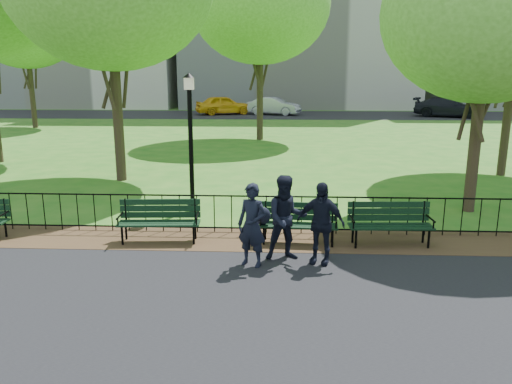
{
  "coord_description": "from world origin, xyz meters",
  "views": [
    {
      "loc": [
        0.09,
        -8.97,
        3.62
      ],
      "look_at": [
        -0.41,
        1.5,
        1.1
      ],
      "focal_mm": 35.0,
      "sensor_mm": 36.0,
      "label": 1
    }
  ],
  "objects_px": {
    "park_bench_right_a": "(390,219)",
    "tree_far_c": "(260,3)",
    "tree_far_w": "(25,21)",
    "park_bench_left_a": "(159,216)",
    "sedan_silver": "(274,106)",
    "person_left": "(252,225)",
    "park_bench_main": "(285,218)",
    "tree_near_e": "(488,12)",
    "lamppost": "(191,138)",
    "taxi": "(224,105)",
    "sedan_dark": "(448,107)",
    "person_mid": "(286,218)",
    "person_right": "(321,223)"
  },
  "relations": [
    {
      "from": "tree_near_e",
      "to": "taxi",
      "type": "relative_size",
      "value": 1.5
    },
    {
      "from": "lamppost",
      "to": "person_mid",
      "type": "distance_m",
      "value": 4.42
    },
    {
      "from": "tree_near_e",
      "to": "person_left",
      "type": "bearing_deg",
      "value": -143.22
    },
    {
      "from": "park_bench_left_a",
      "to": "tree_far_w",
      "type": "bearing_deg",
      "value": 117.68
    },
    {
      "from": "park_bench_main",
      "to": "person_mid",
      "type": "bearing_deg",
      "value": -84.94
    },
    {
      "from": "tree_far_c",
      "to": "sedan_silver",
      "type": "relative_size",
      "value": 2.23
    },
    {
      "from": "tree_far_c",
      "to": "taxi",
      "type": "height_order",
      "value": "tree_far_c"
    },
    {
      "from": "park_bench_left_a",
      "to": "sedan_silver",
      "type": "relative_size",
      "value": 0.39
    },
    {
      "from": "tree_near_e",
      "to": "lamppost",
      "type": "bearing_deg",
      "value": -177.67
    },
    {
      "from": "person_left",
      "to": "taxi",
      "type": "xyz_separation_m",
      "value": [
        -4.45,
        35.11,
        0.02
      ]
    },
    {
      "from": "park_bench_left_a",
      "to": "tree_far_w",
      "type": "xyz_separation_m",
      "value": [
        -13.82,
        22.51,
        6.24
      ]
    },
    {
      "from": "person_right",
      "to": "sedan_dark",
      "type": "bearing_deg",
      "value": 88.41
    },
    {
      "from": "park_bench_right_a",
      "to": "tree_far_c",
      "type": "xyz_separation_m",
      "value": [
        -3.47,
        17.15,
        6.54
      ]
    },
    {
      "from": "lamppost",
      "to": "person_mid",
      "type": "relative_size",
      "value": 2.14
    },
    {
      "from": "park_bench_main",
      "to": "person_left",
      "type": "distance_m",
      "value": 1.49
    },
    {
      "from": "park_bench_right_a",
      "to": "tree_near_e",
      "type": "distance_m",
      "value": 5.94
    },
    {
      "from": "sedan_dark",
      "to": "tree_far_c",
      "type": "bearing_deg",
      "value": 158.38
    },
    {
      "from": "park_bench_right_a",
      "to": "lamppost",
      "type": "bearing_deg",
      "value": 148.82
    },
    {
      "from": "park_bench_right_a",
      "to": "sedan_dark",
      "type": "distance_m",
      "value": 34.09
    },
    {
      "from": "park_bench_main",
      "to": "tree_far_w",
      "type": "bearing_deg",
      "value": 130.22
    },
    {
      "from": "person_left",
      "to": "person_right",
      "type": "bearing_deg",
      "value": 31.95
    },
    {
      "from": "park_bench_main",
      "to": "person_right",
      "type": "bearing_deg",
      "value": -55.53
    },
    {
      "from": "lamppost",
      "to": "tree_far_c",
      "type": "height_order",
      "value": "tree_far_c"
    },
    {
      "from": "park_bench_left_a",
      "to": "park_bench_right_a",
      "type": "relative_size",
      "value": 1.0
    },
    {
      "from": "tree_near_e",
      "to": "person_mid",
      "type": "relative_size",
      "value": 4.31
    },
    {
      "from": "lamppost",
      "to": "taxi",
      "type": "xyz_separation_m",
      "value": [
        -2.63,
        31.25,
        -1.13
      ]
    },
    {
      "from": "taxi",
      "to": "sedan_silver",
      "type": "bearing_deg",
      "value": -113.84
    },
    {
      "from": "person_mid",
      "to": "sedan_dark",
      "type": "relative_size",
      "value": 0.31
    },
    {
      "from": "park_bench_main",
      "to": "park_bench_right_a",
      "type": "bearing_deg",
      "value": 4.39
    },
    {
      "from": "tree_far_w",
      "to": "sedan_silver",
      "type": "height_order",
      "value": "tree_far_w"
    },
    {
      "from": "park_bench_left_a",
      "to": "tree_far_c",
      "type": "distance_m",
      "value": 18.43
    },
    {
      "from": "park_bench_main",
      "to": "park_bench_right_a",
      "type": "relative_size",
      "value": 1.01
    },
    {
      "from": "lamppost",
      "to": "tree_near_e",
      "type": "relative_size",
      "value": 0.5
    },
    {
      "from": "park_bench_right_a",
      "to": "sedan_dark",
      "type": "relative_size",
      "value": 0.32
    },
    {
      "from": "park_bench_left_a",
      "to": "sedan_dark",
      "type": "bearing_deg",
      "value": 58.9
    },
    {
      "from": "person_mid",
      "to": "tree_far_w",
      "type": "bearing_deg",
      "value": 114.68
    },
    {
      "from": "sedan_silver",
      "to": "person_left",
      "type": "bearing_deg",
      "value": -160.0
    },
    {
      "from": "tree_near_e",
      "to": "sedan_silver",
      "type": "distance_m",
      "value": 31.57
    },
    {
      "from": "park_bench_main",
      "to": "person_right",
      "type": "distance_m",
      "value": 1.34
    },
    {
      "from": "park_bench_left_a",
      "to": "person_left",
      "type": "xyz_separation_m",
      "value": [
        2.1,
        -1.34,
        0.24
      ]
    },
    {
      "from": "tree_far_w",
      "to": "park_bench_left_a",
      "type": "bearing_deg",
      "value": -58.46
    },
    {
      "from": "person_mid",
      "to": "person_right",
      "type": "relative_size",
      "value": 1.05
    },
    {
      "from": "person_right",
      "to": "taxi",
      "type": "bearing_deg",
      "value": 119.3
    },
    {
      "from": "tree_far_w",
      "to": "person_left",
      "type": "height_order",
      "value": "tree_far_w"
    },
    {
      "from": "lamppost",
      "to": "tree_far_w",
      "type": "bearing_deg",
      "value": 125.2
    },
    {
      "from": "park_bench_right_a",
      "to": "tree_near_e",
      "type": "relative_size",
      "value": 0.25
    },
    {
      "from": "park_bench_main",
      "to": "person_mid",
      "type": "relative_size",
      "value": 1.07
    },
    {
      "from": "lamppost",
      "to": "tree_far_c",
      "type": "bearing_deg",
      "value": 85.25
    },
    {
      "from": "person_left",
      "to": "sedan_dark",
      "type": "height_order",
      "value": "person_left"
    },
    {
      "from": "person_left",
      "to": "tree_near_e",
      "type": "bearing_deg",
      "value": 60.09
    }
  ]
}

